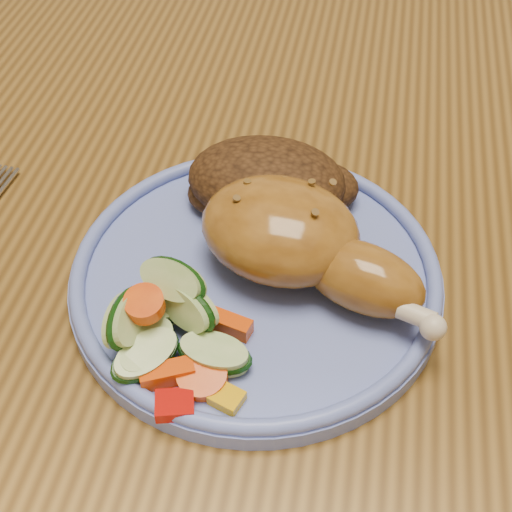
% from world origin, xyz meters
% --- Properties ---
extents(dining_table, '(0.90, 1.40, 0.75)m').
position_xyz_m(dining_table, '(0.00, 0.00, 0.67)').
color(dining_table, brown).
rests_on(dining_table, ground).
extents(chair_far, '(0.42, 0.42, 0.91)m').
position_xyz_m(chair_far, '(0.00, 0.63, 0.49)').
color(chair_far, '#4C2D16').
rests_on(chair_far, ground).
extents(plate, '(0.24, 0.24, 0.01)m').
position_xyz_m(plate, '(-0.04, -0.10, 0.76)').
color(plate, '#6275CA').
rests_on(plate, dining_table).
extents(plate_rim, '(0.24, 0.24, 0.01)m').
position_xyz_m(plate_rim, '(-0.04, -0.10, 0.77)').
color(plate_rim, '#6275CA').
rests_on(plate_rim, plate).
extents(chicken_leg, '(0.16, 0.11, 0.05)m').
position_xyz_m(chicken_leg, '(-0.02, -0.09, 0.79)').
color(chicken_leg, '#986220').
rests_on(chicken_leg, plate).
extents(rice_pilaf, '(0.12, 0.08, 0.05)m').
position_xyz_m(rice_pilaf, '(-0.04, -0.03, 0.78)').
color(rice_pilaf, '#3F240F').
rests_on(rice_pilaf, plate).
extents(vegetable_pile, '(0.09, 0.10, 0.05)m').
position_xyz_m(vegetable_pile, '(-0.08, -0.16, 0.78)').
color(vegetable_pile, '#A50A05').
rests_on(vegetable_pile, plate).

